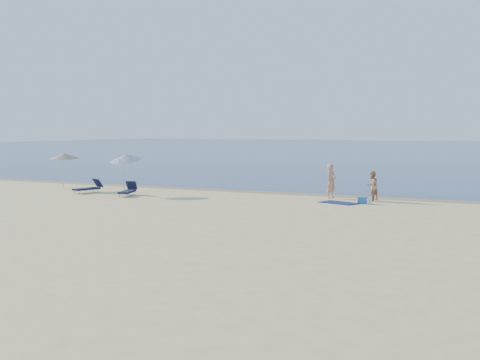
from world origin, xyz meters
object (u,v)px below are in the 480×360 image
Objects in this scene: person_left at (331,181)px; person_right at (372,186)px; umbrella_near at (126,157)px; blue_cooler at (362,200)px.

person_left is 1.21× the size of person_right.
person_left is 0.74× the size of umbrella_near.
person_left reaches higher than blue_cooler.
umbrella_near is (-13.86, -2.76, 1.36)m from person_right.
person_right is 0.62× the size of umbrella_near.
umbrella_near reaches higher than person_right.
person_left reaches higher than person_right.
umbrella_near is (-11.60, -2.85, 1.20)m from person_left.
person_right is at bearing -76.37° from person_left.
person_right reaches higher than blue_cooler.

